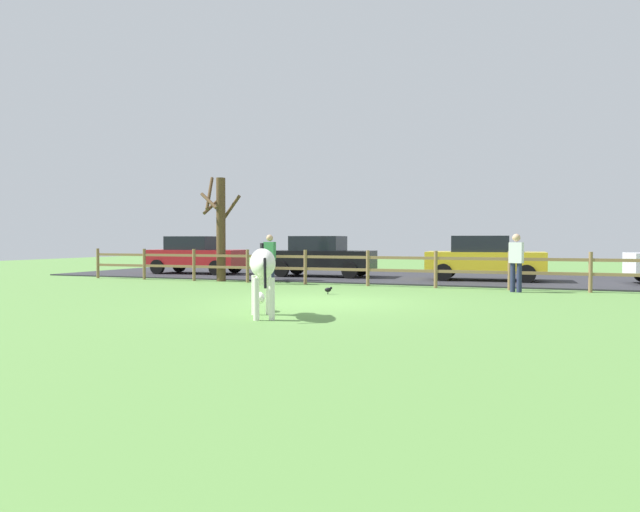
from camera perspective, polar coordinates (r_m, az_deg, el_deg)
ground_plane at (r=13.75m, az=-0.01°, el=-4.56°), size 60.00×60.00×0.00m
parking_asphalt at (r=22.65m, az=8.35°, el=-2.07°), size 28.00×7.40×0.05m
paddock_fence at (r=18.52m, az=4.71°, el=-0.93°), size 21.59×0.11×1.14m
bare_tree at (r=20.88m, az=-9.77°, el=2.93°), size 1.32×1.35×3.73m
zebra at (r=11.16m, az=-5.67°, el=-1.23°), size 1.19×1.74×1.41m
crow_on_grass at (r=15.72m, az=0.82°, el=-3.31°), size 0.21×0.10×0.20m
parked_car_yellow at (r=21.14m, az=15.78°, el=-0.16°), size 4.09×2.06×1.56m
parked_car_black at (r=22.45m, az=0.10°, el=0.01°), size 4.07×2.02×1.56m
parked_car_red at (r=24.90m, az=-12.08°, el=0.13°), size 4.09×2.06×1.56m
visitor_left_of_tree at (r=17.19m, az=18.69°, el=-0.37°), size 0.40×0.30×1.64m
visitor_right_of_tree at (r=19.21m, az=-4.96°, el=-0.09°), size 0.37×0.23×1.64m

